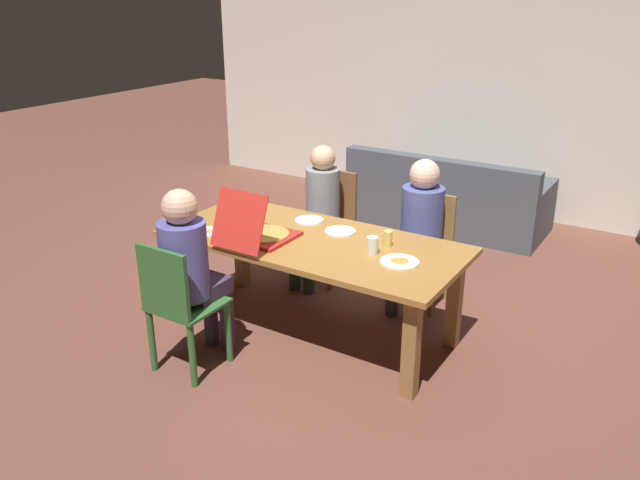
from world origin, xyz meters
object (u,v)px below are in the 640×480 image
object	(u,v)px
chair_0	(178,305)
person_1	(318,205)
drinking_glass_2	(388,239)
dining_table	(312,252)
chair_1	(328,220)
plate_1	(340,231)
drinking_glass_1	(237,204)
couch	(446,201)
chair_2	(424,242)
pizza_box_0	(260,233)
plate_0	(400,261)
person_0	(190,264)
plate_2	(309,220)
person_2	(419,223)
plate_3	(205,231)
drinking_glass_0	(373,245)

from	to	relation	value
chair_0	person_1	xyz separation A→B (m)	(-0.00, 1.67, 0.19)
drinking_glass_2	dining_table	bearing A→B (deg)	-161.97
chair_1	plate_1	bearing A→B (deg)	-53.11
drinking_glass_1	couch	size ratio (longest dim) A/B	0.06
chair_2	drinking_glass_2	distance (m)	0.81
pizza_box_0	chair_2	bearing A→B (deg)	55.88
plate_0	chair_0	bearing A→B (deg)	-143.07
person_0	plate_2	size ratio (longest dim) A/B	5.75
person_0	person_1	xyz separation A→B (m)	(-0.00, 1.53, -0.04)
person_1	plate_1	xyz separation A→B (m)	(0.53, -0.55, 0.05)
chair_1	person_0	bearing A→B (deg)	-90.00
drinking_glass_1	person_2	bearing A→B (deg)	24.29
dining_table	plate_3	bearing A→B (deg)	-157.25
person_1	plate_2	size ratio (longest dim) A/B	5.45
person_0	plate_1	world-z (taller)	person_0
plate_1	dining_table	bearing A→B (deg)	-112.81
chair_1	plate_2	bearing A→B (deg)	-71.00
person_0	person_1	distance (m)	1.53
person_2	plate_1	size ratio (longest dim) A/B	5.29
plate_1	chair_0	bearing A→B (deg)	-115.48
person_0	drinking_glass_2	xyz separation A→B (m)	(0.94, 0.92, 0.06)
pizza_box_0	couch	distance (m)	2.89
plate_2	drinking_glass_0	world-z (taller)	drinking_glass_0
pizza_box_0	plate_3	world-z (taller)	pizza_box_0
chair_2	plate_0	xyz separation A→B (m)	(0.23, -0.96, 0.25)
person_0	plate_0	distance (m)	1.34
pizza_box_0	person_2	bearing A→B (deg)	52.33
chair_2	plate_1	xyz separation A→B (m)	(-0.37, -0.69, 0.24)
person_1	plate_1	bearing A→B (deg)	-45.85
plate_1	drinking_glass_0	size ratio (longest dim) A/B	1.90
dining_table	plate_2	distance (m)	0.39
person_2	couch	world-z (taller)	person_2
chair_1	person_2	distance (m)	0.94
drinking_glass_1	chair_2	bearing A→B (deg)	29.17
pizza_box_0	drinking_glass_2	distance (m)	0.88
person_0	plate_2	distance (m)	1.08
chair_1	person_1	distance (m)	0.25
plate_2	plate_3	xyz separation A→B (m)	(-0.50, -0.60, 0.00)
plate_0	drinking_glass_1	size ratio (longest dim) A/B	2.28
person_2	plate_1	world-z (taller)	person_2
couch	dining_table	bearing A→B (deg)	-89.70
pizza_box_0	plate_3	bearing A→B (deg)	-167.67
person_0	person_2	bearing A→B (deg)	59.60
pizza_box_0	couch	size ratio (longest dim) A/B	0.27
dining_table	drinking_glass_0	xyz separation A→B (m)	(0.47, -0.01, 0.16)
chair_2	plate_0	bearing A→B (deg)	-76.58
person_2	plate_3	size ratio (longest dim) A/B	5.75
dining_table	person_1	bearing A→B (deg)	119.60
plate_0	chair_1	bearing A→B (deg)	139.08
person_0	plate_0	bearing A→B (deg)	32.29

